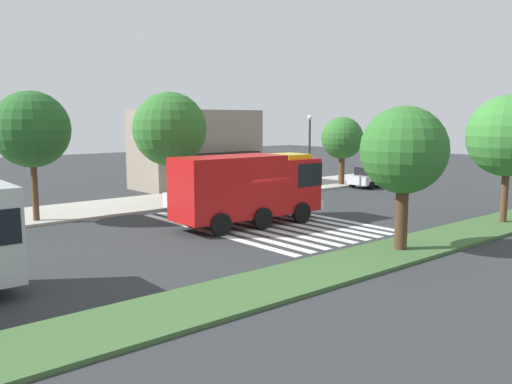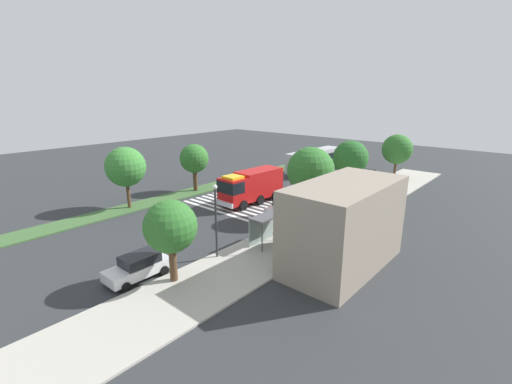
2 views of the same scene
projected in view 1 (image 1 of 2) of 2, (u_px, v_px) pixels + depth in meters
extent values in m
plane|color=#2D3033|center=(257.00, 224.00, 28.14)|extent=(120.00, 120.00, 0.00)
cube|color=#ADA89E|center=(162.00, 201.00, 35.46)|extent=(60.00, 5.72, 0.14)
cube|color=#3D6033|center=(390.00, 253.00, 21.83)|extent=(60.00, 3.00, 0.14)
cube|color=silver|center=(210.00, 232.00, 26.19)|extent=(0.45, 12.32, 0.01)
cube|color=silver|center=(224.00, 229.00, 26.77)|extent=(0.45, 12.32, 0.01)
cube|color=silver|center=(239.00, 227.00, 27.34)|extent=(0.45, 12.32, 0.01)
cube|color=silver|center=(252.00, 225.00, 27.92)|extent=(0.45, 12.32, 0.01)
cube|color=silver|center=(265.00, 223.00, 28.50)|extent=(0.45, 12.32, 0.01)
cube|color=silver|center=(278.00, 221.00, 29.08)|extent=(0.45, 12.32, 0.01)
cube|color=silver|center=(290.00, 219.00, 29.65)|extent=(0.45, 12.32, 0.01)
cube|color=silver|center=(301.00, 217.00, 30.23)|extent=(0.45, 12.32, 0.01)
cube|color=silver|center=(312.00, 215.00, 30.81)|extent=(0.45, 12.32, 0.01)
cube|color=#B71414|center=(289.00, 184.00, 29.37)|extent=(2.51, 2.64, 2.80)
cube|color=#B71414|center=(229.00, 187.00, 26.90)|extent=(5.72, 2.77, 3.08)
cube|color=black|center=(294.00, 173.00, 29.52)|extent=(1.84, 2.64, 1.23)
cube|color=silver|center=(306.00, 202.00, 30.33)|extent=(0.34, 2.55, 0.50)
cube|color=yellow|center=(289.00, 156.00, 29.17)|extent=(1.76, 1.85, 0.24)
cylinder|color=black|center=(271.00, 206.00, 30.41)|extent=(1.11, 0.34, 1.10)
cylinder|color=black|center=(301.00, 213.00, 28.42)|extent=(1.11, 0.34, 1.10)
cylinder|color=black|center=(192.00, 217.00, 27.24)|extent=(1.11, 0.34, 1.10)
cylinder|color=black|center=(220.00, 224.00, 25.26)|extent=(1.11, 0.34, 1.10)
cylinder|color=black|center=(233.00, 211.00, 28.79)|extent=(1.11, 0.34, 1.10)
cylinder|color=black|center=(262.00, 218.00, 26.80)|extent=(1.11, 0.34, 1.10)
cube|color=silver|center=(204.00, 197.00, 32.67)|extent=(4.83, 2.08, 0.84)
cube|color=black|center=(201.00, 186.00, 32.42)|extent=(2.73, 1.76, 0.55)
cylinder|color=black|center=(215.00, 200.00, 34.46)|extent=(0.65, 0.25, 0.64)
cylinder|color=black|center=(234.00, 203.00, 33.12)|extent=(0.65, 0.25, 0.64)
cylinder|color=black|center=(174.00, 205.00, 32.33)|extent=(0.65, 0.25, 0.64)
cylinder|color=black|center=(192.00, 209.00, 31.00)|extent=(0.65, 0.25, 0.64)
cube|color=silver|center=(373.00, 179.00, 43.28)|extent=(4.32, 1.90, 0.70)
cube|color=black|center=(372.00, 171.00, 43.05)|extent=(2.42, 1.65, 0.64)
cylinder|color=black|center=(374.00, 181.00, 44.94)|extent=(0.64, 0.23, 0.64)
cylinder|color=black|center=(393.00, 183.00, 43.56)|extent=(0.64, 0.23, 0.64)
cylinder|color=black|center=(353.00, 183.00, 43.10)|extent=(0.64, 0.23, 0.64)
cylinder|color=black|center=(371.00, 186.00, 41.72)|extent=(0.64, 0.23, 0.64)
cube|color=#4C4C51|center=(252.00, 159.00, 39.00)|extent=(3.50, 1.40, 0.12)
cube|color=#8C9E99|center=(258.00, 177.00, 38.67)|extent=(3.50, 0.08, 2.40)
cylinder|color=#333338|center=(228.00, 177.00, 38.57)|extent=(0.08, 0.08, 2.40)
cylinder|color=#333338|center=(264.00, 174.00, 40.75)|extent=(0.08, 0.08, 2.40)
cube|color=#2D472D|center=(210.00, 192.00, 36.49)|extent=(1.60, 0.50, 0.08)
cube|color=#2D472D|center=(211.00, 188.00, 36.29)|extent=(1.60, 0.06, 0.45)
cube|color=black|center=(201.00, 196.00, 36.06)|extent=(0.08, 0.45, 0.37)
cube|color=black|center=(218.00, 194.00, 36.99)|extent=(0.08, 0.45, 0.37)
cylinder|color=#2D2D30|center=(309.00, 155.00, 40.82)|extent=(0.16, 0.16, 5.24)
sphere|color=white|center=(310.00, 117.00, 40.44)|extent=(0.36, 0.36, 0.36)
cube|color=gray|center=(196.00, 149.00, 43.17)|extent=(9.86, 4.93, 6.15)
cube|color=black|center=(217.00, 154.00, 41.04)|extent=(7.89, 0.80, 0.16)
cylinder|color=#513823|center=(35.00, 188.00, 28.24)|extent=(0.33, 0.33, 3.40)
sphere|color=#235B23|center=(31.00, 129.00, 27.82)|extent=(3.98, 3.98, 3.98)
cylinder|color=#47301E|center=(171.00, 180.00, 33.58)|extent=(0.56, 0.56, 3.10)
sphere|color=#2D6B28|center=(170.00, 129.00, 33.15)|extent=(4.57, 4.57, 4.57)
cylinder|color=#513823|center=(342.00, 168.00, 44.00)|extent=(0.49, 0.49, 2.58)
sphere|color=#2D6B28|center=(342.00, 138.00, 43.66)|extent=(3.41, 3.41, 3.41)
cylinder|color=#47301E|center=(401.00, 215.00, 22.07)|extent=(0.52, 0.52, 2.85)
sphere|color=#2D6B28|center=(404.00, 150.00, 21.70)|extent=(3.55, 3.55, 3.55)
cylinder|color=#513823|center=(505.00, 193.00, 27.89)|extent=(0.37, 0.37, 3.01)
sphere|color=#387F33|center=(508.00, 136.00, 27.49)|extent=(4.17, 4.17, 4.17)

